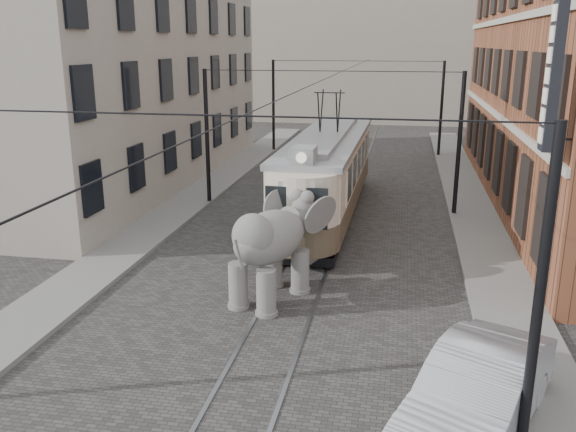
# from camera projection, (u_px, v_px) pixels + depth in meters

# --- Properties ---
(ground) EXTENTS (120.00, 120.00, 0.00)m
(ground) POSITION_uv_depth(u_px,v_px,m) (311.00, 255.00, 20.96)
(ground) COLOR #44423F
(tram_rails) EXTENTS (1.54, 80.00, 0.02)m
(tram_rails) POSITION_uv_depth(u_px,v_px,m) (311.00, 255.00, 20.96)
(tram_rails) COLOR slate
(tram_rails) RESTS_ON ground
(sidewalk_right) EXTENTS (2.00, 60.00, 0.15)m
(sidewalk_right) POSITION_uv_depth(u_px,v_px,m) (492.00, 265.00, 19.87)
(sidewalk_right) COLOR slate
(sidewalk_right) RESTS_ON ground
(sidewalk_left) EXTENTS (2.00, 60.00, 0.15)m
(sidewalk_left) POSITION_uv_depth(u_px,v_px,m) (135.00, 242.00, 22.11)
(sidewalk_left) COLOR slate
(sidewalk_left) RESTS_ON ground
(stucco_building) EXTENTS (7.00, 24.00, 10.00)m
(stucco_building) POSITION_uv_depth(u_px,v_px,m) (129.00, 85.00, 31.00)
(stucco_building) COLOR gray
(stucco_building) RESTS_ON ground
(distant_block) EXTENTS (28.00, 10.00, 14.00)m
(distant_block) POSITION_uv_depth(u_px,v_px,m) (376.00, 43.00, 56.79)
(distant_block) COLOR gray
(distant_block) RESTS_ON ground
(catenary) EXTENTS (11.00, 30.20, 6.00)m
(catenary) POSITION_uv_depth(u_px,v_px,m) (325.00, 146.00, 24.89)
(catenary) COLOR black
(catenary) RESTS_ON ground
(tram) EXTENTS (2.85, 13.10, 5.19)m
(tram) POSITION_uv_depth(u_px,v_px,m) (328.00, 155.00, 25.13)
(tram) COLOR beige
(tram) RESTS_ON ground
(elephant) EXTENTS (4.05, 5.31, 2.88)m
(elephant) POSITION_uv_depth(u_px,v_px,m) (270.00, 252.00, 17.00)
(elephant) COLOR slate
(elephant) RESTS_ON ground
(parked_car) EXTENTS (3.62, 5.26, 1.64)m
(parked_car) POSITION_uv_depth(u_px,v_px,m) (477.00, 394.00, 11.23)
(parked_car) COLOR #A1A1A6
(parked_car) RESTS_ON ground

